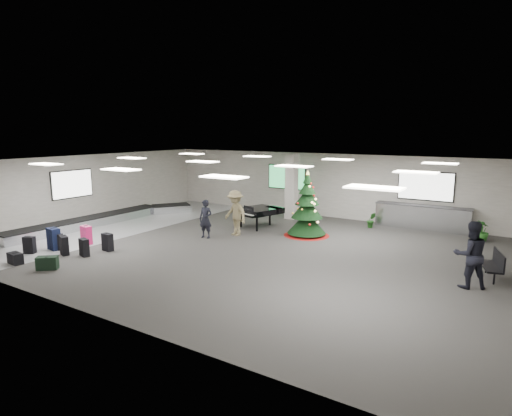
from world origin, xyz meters
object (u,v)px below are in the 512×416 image
Objects in this scene: traveler_bench at (470,255)px; potted_plant_right at (482,231)px; service_counter at (422,217)px; bench at (494,264)px; traveler_b at (235,213)px; grand_piano at (259,211)px; traveler_a at (206,219)px; pink_suitcase at (86,235)px; baggage_carousel at (107,219)px; potted_plant_left at (371,220)px; christmas_tree at (307,213)px.

potted_plant_right is at bearing -118.37° from traveler_bench.
service_counter is at bearing 159.87° from potted_plant_right.
bench is 0.73× the size of traveler_b.
potted_plant_right is at bearing 33.29° from grand_piano.
traveler_a is 9.78m from traveler_bench.
pink_suitcase is at bearing -179.13° from bench.
potted_plant_right reaches higher than baggage_carousel.
service_counter reaches higher than grand_piano.
bench is 1.38m from traveler_bench.
potted_plant_right is (2.48, -0.91, -0.13)m from service_counter.
service_counter reaches higher than potted_plant_right.
pink_suitcase is at bearing -134.14° from potted_plant_left.
potted_plant_right is at bearing 22.72° from traveler_a.
traveler_b reaches higher than bench.
grand_piano is at bearing -150.72° from service_counter.
grand_piano is 1.54× the size of bench.
traveler_bench is 2.29× the size of potted_plant_right.
bench is at bearing -42.43° from potted_plant_left.
baggage_carousel is 11.66× the size of potted_plant_right.
service_counter is 4.87× the size of potted_plant_right.
christmas_tree is (9.01, 2.94, 0.72)m from baggage_carousel.
grand_piano reaches higher than potted_plant_right.
bench is 1.66× the size of potted_plant_right.
potted_plant_right is at bearing 83.02° from bench.
christmas_tree is 7.14m from traveler_bench.
baggage_carousel is at bearing 139.61° from pink_suitcase.
traveler_a is 11.07m from potted_plant_right.
potted_plant_right is at bearing 43.60° from pink_suitcase.
traveler_a is at bearing -32.56° from traveler_bench.
traveler_a reaches higher than grand_piano.
bench reaches higher than potted_plant_left.
traveler_bench is (2.63, -6.84, 0.41)m from service_counter.
pink_suitcase is at bearing -137.19° from service_counter.
christmas_tree is 3.86× the size of potted_plant_left.
bench is at bearing -3.00° from traveler_a.
traveler_b is at bearing -73.49° from grand_piano.
baggage_carousel is at bearing -152.33° from service_counter.
traveler_bench is (6.46, -3.04, 0.02)m from christmas_tree.
traveler_bench is at bearing -130.73° from bench.
baggage_carousel is 16.06m from bench.
traveler_bench reaches higher than traveler_a.
grand_piano is 2.92m from traveler_a.
traveler_bench is at bearing 7.03° from traveler_b.
traveler_b reaches higher than service_counter.
traveler_bench is at bearing -68.96° from service_counter.
pink_suitcase is at bearing -141.91° from traveler_a.
potted_plant_right is (6.31, 2.89, -0.52)m from christmas_tree.
traveler_b is 6.25m from potted_plant_left.
christmas_tree is at bearing -123.07° from potted_plant_left.
christmas_tree is 2.98m from traveler_b.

